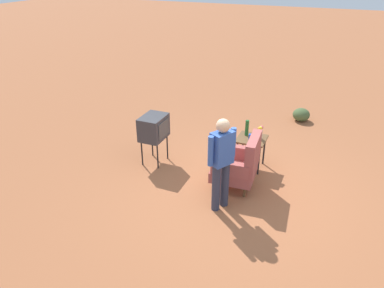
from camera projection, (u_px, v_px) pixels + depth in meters
The scene contains 9 objects.
ground_plane at pixel (235, 193), 6.54m from camera, with size 60.00×60.00×0.00m, color #A05B38.
armchair at pixel (240, 164), 6.50m from camera, with size 0.83×0.83×1.06m.
side_table at pixel (251, 143), 7.13m from camera, with size 0.56×0.56×0.65m.
tv_on_stand at pixel (154, 128), 7.21m from camera, with size 0.60×0.45×1.03m.
person_standing at pixel (222, 159), 5.76m from camera, with size 0.51×0.36×1.64m.
soda_can_blue at pixel (250, 137), 7.00m from camera, with size 0.07×0.07×0.12m, color blue.
bottle_wine_green at pixel (247, 128), 7.14m from camera, with size 0.07×0.07×0.32m, color #1E5623.
flower_vase at pixel (260, 132), 7.00m from camera, with size 0.14×0.10×0.27m.
shrub_far at pixel (301, 115), 9.41m from camera, with size 0.44×0.44×0.34m, color #475B33.
Camera 1 is at (5.29, 1.38, 3.79)m, focal length 33.60 mm.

